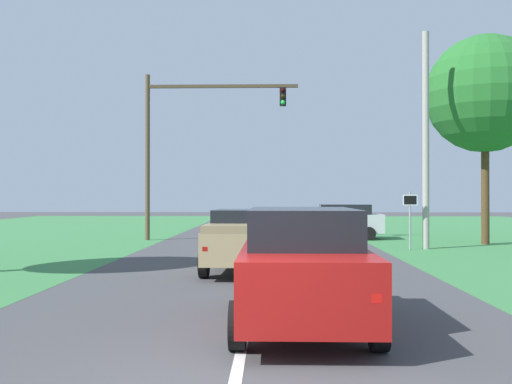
% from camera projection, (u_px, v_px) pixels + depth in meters
% --- Properties ---
extents(ground_plane, '(120.00, 120.00, 0.00)m').
position_uv_depth(ground_plane, '(258.00, 266.00, 18.77)').
color(ground_plane, '#424244').
extents(lane_centre_stripe, '(0.16, 41.72, 0.01)m').
position_uv_depth(lane_centre_stripe, '(238.00, 366.00, 7.77)').
color(lane_centre_stripe, white).
rests_on(lane_centre_stripe, ground_plane).
extents(red_suv_near, '(2.29, 4.92, 2.02)m').
position_uv_depth(red_suv_near, '(302.00, 265.00, 10.13)').
color(red_suv_near, '#9E1411').
rests_on(red_suv_near, ground_plane).
extents(pickup_truck_lead, '(2.34, 5.29, 1.83)m').
position_uv_depth(pickup_truck_lead, '(244.00, 239.00, 17.48)').
color(pickup_truck_lead, tan).
rests_on(pickup_truck_lead, ground_plane).
extents(traffic_light, '(7.70, 0.40, 8.34)m').
position_uv_depth(traffic_light, '(185.00, 131.00, 29.67)').
color(traffic_light, brown).
rests_on(traffic_light, ground_plane).
extents(keep_moving_sign, '(0.60, 0.09, 2.41)m').
position_uv_depth(keep_moving_sign, '(410.00, 212.00, 24.42)').
color(keep_moving_sign, gray).
rests_on(keep_moving_sign, ground_plane).
extents(oak_tree_right, '(5.39, 5.39, 9.62)m').
position_uv_depth(oak_tree_right, '(485.00, 94.00, 27.13)').
color(oak_tree_right, '#4C351E').
rests_on(oak_tree_right, ground_plane).
extents(crossing_suv_far, '(4.28, 2.25, 1.78)m').
position_uv_depth(crossing_suv_far, '(341.00, 221.00, 30.45)').
color(crossing_suv_far, silver).
rests_on(crossing_suv_far, ground_plane).
extents(utility_pole_right, '(0.28, 0.28, 9.15)m').
position_uv_depth(utility_pole_right, '(426.00, 140.00, 24.81)').
color(utility_pole_right, '#9E998E').
rests_on(utility_pole_right, ground_plane).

